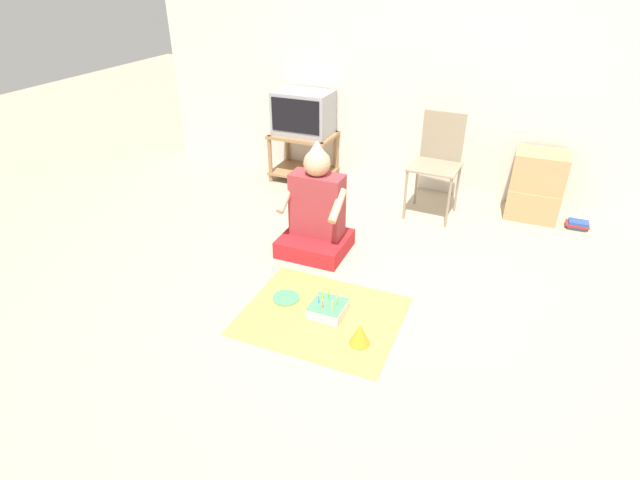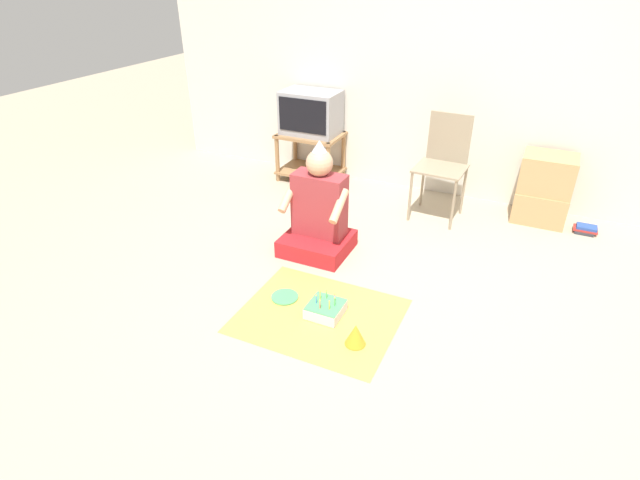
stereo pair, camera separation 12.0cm
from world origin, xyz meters
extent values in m
plane|color=tan|center=(0.00, 0.00, 0.00)|extent=(16.00, 16.00, 0.00)
cube|color=beige|center=(0.00, 2.20, 1.27)|extent=(6.40, 0.06, 2.55)
cube|color=#997047|center=(-1.47, 1.94, 0.49)|extent=(0.66, 0.47, 0.03)
cube|color=#997047|center=(-1.47, 1.94, 0.09)|extent=(0.66, 0.47, 0.02)
cylinder|color=#997047|center=(-1.77, 1.73, 0.25)|extent=(0.04, 0.04, 0.51)
cylinder|color=#997047|center=(-1.18, 1.73, 0.25)|extent=(0.04, 0.04, 0.51)
cylinder|color=#997047|center=(-1.77, 2.14, 0.25)|extent=(0.04, 0.04, 0.51)
cylinder|color=#997047|center=(-1.18, 2.14, 0.25)|extent=(0.04, 0.04, 0.51)
cube|color=#99999E|center=(-1.47, 1.95, 0.72)|extent=(0.58, 0.39, 0.43)
cube|color=black|center=(-1.47, 1.75, 0.74)|extent=(0.52, 0.01, 0.33)
cube|color=gray|center=(-0.02, 1.59, 0.48)|extent=(0.45, 0.43, 0.02)
cube|color=gray|center=(-0.01, 1.78, 0.70)|extent=(0.38, 0.04, 0.45)
cylinder|color=gray|center=(-0.22, 1.42, 0.24)|extent=(0.02, 0.02, 0.48)
cylinder|color=gray|center=(0.17, 1.40, 0.24)|extent=(0.02, 0.02, 0.48)
cylinder|color=gray|center=(-0.21, 1.78, 0.24)|extent=(0.02, 0.02, 0.48)
cylinder|color=gray|center=(0.18, 1.77, 0.24)|extent=(0.02, 0.02, 0.48)
cube|color=tan|center=(0.85, 1.95, 0.14)|extent=(0.45, 0.39, 0.28)
cube|color=tan|center=(0.85, 1.95, 0.45)|extent=(0.45, 0.36, 0.33)
cube|color=#333338|center=(1.25, 1.85, 0.01)|extent=(0.15, 0.14, 0.03)
cube|color=#B72D28|center=(1.26, 1.85, 0.03)|extent=(0.20, 0.12, 0.02)
cube|color=#284793|center=(1.26, 1.85, 0.06)|extent=(0.17, 0.11, 0.02)
cube|color=red|center=(-0.75, 0.56, 0.07)|extent=(0.53, 0.48, 0.14)
cube|color=#993338|center=(-0.75, 0.61, 0.40)|extent=(0.42, 0.20, 0.52)
sphere|color=tan|center=(-0.75, 0.61, 0.75)|extent=(0.21, 0.21, 0.21)
cone|color=silver|center=(-0.75, 0.61, 0.88)|extent=(0.12, 0.12, 0.09)
cylinder|color=tan|center=(-0.96, 0.50, 0.48)|extent=(0.06, 0.27, 0.22)
cylinder|color=tan|center=(-0.53, 0.50, 0.48)|extent=(0.06, 0.27, 0.22)
cube|color=#EFA84C|center=(-0.37, -0.21, 0.00)|extent=(1.05, 0.87, 0.01)
cube|color=silver|center=(-0.33, -0.18, 0.04)|extent=(0.23, 0.23, 0.08)
cube|color=#4CB266|center=(-0.33, -0.18, 0.09)|extent=(0.22, 0.22, 0.01)
cylinder|color=#66C666|center=(-0.27, -0.17, 0.12)|extent=(0.01, 0.01, 0.07)
sphere|color=#FFCC4C|center=(-0.27, -0.17, 0.16)|extent=(0.01, 0.01, 0.01)
cylinder|color=#E58CCC|center=(-0.29, -0.13, 0.12)|extent=(0.01, 0.01, 0.07)
sphere|color=#FFCC4C|center=(-0.29, -0.13, 0.16)|extent=(0.01, 0.01, 0.01)
cylinder|color=#66C666|center=(-0.35, -0.12, 0.12)|extent=(0.01, 0.01, 0.07)
sphere|color=#FFCC4C|center=(-0.35, -0.12, 0.16)|extent=(0.01, 0.01, 0.01)
cylinder|color=yellow|center=(-0.39, -0.15, 0.12)|extent=(0.01, 0.01, 0.07)
sphere|color=#FFCC4C|center=(-0.39, -0.15, 0.16)|extent=(0.01, 0.01, 0.01)
cylinder|color=#4C7FE5|center=(-0.39, -0.20, 0.12)|extent=(0.01, 0.01, 0.07)
sphere|color=#FFCC4C|center=(-0.39, -0.20, 0.16)|extent=(0.01, 0.01, 0.01)
cylinder|color=#EA4C4C|center=(-0.35, -0.24, 0.12)|extent=(0.01, 0.01, 0.07)
sphere|color=#FFCC4C|center=(-0.35, -0.24, 0.16)|extent=(0.01, 0.01, 0.01)
cylinder|color=yellow|center=(-0.29, -0.22, 0.12)|extent=(0.01, 0.01, 0.07)
sphere|color=#FFCC4C|center=(-0.29, -0.22, 0.16)|extent=(0.01, 0.01, 0.01)
cone|color=gold|center=(-0.04, -0.37, 0.08)|extent=(0.13, 0.13, 0.15)
cylinder|color=#4CB266|center=(-0.67, -0.13, 0.01)|extent=(0.19, 0.19, 0.01)
camera|label=1|loc=(0.66, -2.68, 2.11)|focal=28.00mm
camera|label=2|loc=(0.77, -2.63, 2.11)|focal=28.00mm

